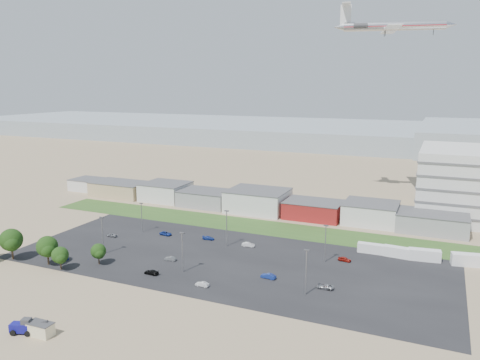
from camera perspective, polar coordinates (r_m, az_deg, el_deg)
The scene contains 33 objects.
ground at distance 117.28m, azimuth -8.10°, elevation -12.42°, with size 700.00×700.00×0.00m, color #897257.
parking_lot at distance 131.28m, azimuth -1.57°, elevation -9.64°, with size 120.00×50.00×0.01m, color black.
grass_strip at distance 160.92m, azimuth 1.69°, elevation -5.62°, with size 160.00×16.00×0.02m, color #2E521F.
hills_backdrop at distance 408.35m, azimuth 21.16°, elevation 4.67°, with size 700.00×200.00×9.00m, color gray, non-canonical shape.
building_row at distance 183.19m, azimuth -1.01°, elevation -2.20°, with size 170.00×20.00×8.00m, color silver, non-canonical shape.
portable_shed at distance 101.75m, azimuth -23.15°, elevation -16.36°, with size 5.21×2.70×2.62m, color beige, non-canonical shape.
telehandler at distance 103.64m, azimuth -24.97°, elevation -15.82°, with size 7.57×2.52×3.16m, color navy, non-canonical shape.
box_trailer_a at distance 140.70m, azimuth 15.64°, elevation -8.02°, with size 7.26×2.27×2.72m, color silver, non-canonical shape.
box_trailer_b at distance 139.57m, azimuth 18.70°, elevation -8.33°, with size 7.73×2.41×2.90m, color silver, non-canonical shape.
box_trailer_c at distance 139.47m, azimuth 21.59°, elevation -8.50°, with size 8.35×2.61×3.13m, color silver, non-canonical shape.
box_trailer_d at distance 140.27m, azimuth 26.11°, elevation -8.74°, with size 8.71×2.72×3.27m, color silver, non-canonical shape.
tree_left at distance 144.03m, azimuth -26.10°, elevation -6.83°, with size 6.60×6.60×9.90m, color black, non-canonical shape.
tree_mid at distance 136.13m, azimuth -22.43°, elevation -7.74°, with size 6.00×6.00×9.00m, color black, non-canonical shape.
tree_right at distance 131.74m, azimuth -21.08°, elevation -8.73°, with size 4.68×4.68×7.02m, color black, non-canonical shape.
tree_near at distance 132.30m, azimuth -16.87°, elevation -8.47°, with size 4.35×4.35×6.52m, color black, non-canonical shape.
lightpole_front_l at distance 139.13m, azimuth -16.41°, elevation -6.51°, with size 1.28×0.53×10.89m, color slate, non-canonical shape.
lightpole_front_m at distance 122.03m, azimuth -7.03°, elevation -8.74°, with size 1.24×0.52×10.56m, color slate, non-canonical shape.
lightpole_front_r at distance 109.63m, azimuth 8.05°, elevation -11.08°, with size 1.28×0.53×10.85m, color slate, non-canonical shape.
lightpole_back_l at distance 156.56m, azimuth -11.89°, elevation -4.49°, with size 1.15×0.48×9.77m, color slate, non-canonical shape.
lightpole_back_m at distance 139.90m, azimuth -1.63°, elevation -5.91°, with size 1.29×0.54×10.97m, color slate, non-canonical shape.
lightpole_back_r at distance 129.76m, azimuth 10.36°, elevation -7.64°, with size 1.22×0.51×10.41m, color slate, non-canonical shape.
airliner at distance 200.62m, azimuth 18.23°, elevation 17.42°, with size 46.41×31.65×13.71m, color silver, non-canonical shape.
parked_car_0 at distance 115.09m, azimuth 10.33°, elevation -12.67°, with size 1.85×4.02×1.12m, color #A5A5AA.
parked_car_1 at distance 119.06m, azimuth 3.47°, elevation -11.60°, with size 1.36×3.90×1.28m, color navy.
parked_car_3 at distance 123.35m, azimuth -10.75°, elevation -10.98°, with size 1.63×4.01×1.16m, color black.
parked_car_4 at distance 131.56m, azimuth -8.49°, elevation -9.45°, with size 1.20×3.43×1.13m, color #595B5E.
parked_car_5 at distance 154.92m, azimuth -15.35°, elevation -6.49°, with size 1.40×3.47×1.18m, color #A5A5AA.
parked_car_6 at distance 147.22m, azimuth -3.88°, elevation -7.07°, with size 1.52×3.73×1.08m, color navy.
parked_car_8 at distance 132.75m, azimuth 12.63°, elevation -9.40°, with size 1.42×3.53×1.20m, color maroon.
parked_car_9 at distance 152.97m, azimuth -9.05°, elevation -6.46°, with size 1.89×4.09×1.14m, color navy.
parked_car_10 at distance 139.85m, azimuth -20.97°, elevation -8.80°, with size 1.81×4.46×1.29m, color navy.
parked_car_11 at distance 140.81m, azimuth 1.03°, elevation -7.88°, with size 1.33×3.83×1.26m, color silver.
parked_car_13 at distance 114.97m, azimuth -4.63°, elevation -12.54°, with size 1.18×3.39×1.12m, color silver.
Camera 1 is at (57.38, -90.73, 47.22)m, focal length 35.00 mm.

